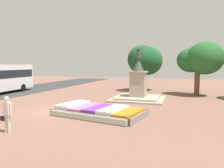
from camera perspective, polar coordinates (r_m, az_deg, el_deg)
name	(u,v)px	position (r m, az deg, el deg)	size (l,w,h in m)	color
ground_plane	(55,111)	(15.98, -14.64, -6.79)	(78.48, 78.48, 0.00)	brown
flower_planter	(98,111)	(14.08, -3.73, -7.14)	(6.06, 4.03, 0.63)	#38281C
statue_monument	(138,88)	(20.31, 6.84, -1.12)	(4.77, 4.77, 4.80)	gray
pedestrian_with_handbag	(7,112)	(11.57, -25.78, -6.63)	(0.73, 0.27, 1.75)	beige
park_tree_behind_statue	(145,61)	(27.19, 8.50, 6.04)	(4.11, 4.66, 5.56)	brown
park_tree_far_right	(200,59)	(24.53, 22.00, 6.06)	(4.65, 4.03, 5.59)	brown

